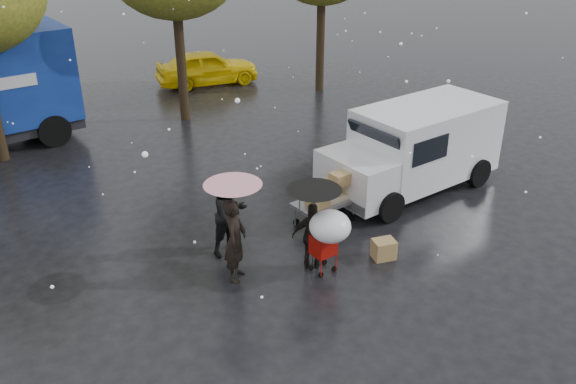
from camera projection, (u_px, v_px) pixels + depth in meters
ground at (306, 272)px, 12.63m from camera, size 90.00×90.00×0.00m
person_pink at (235, 240)px, 12.08m from camera, size 0.76×0.75×1.77m
person_middle at (230, 215)px, 12.99m from camera, size 0.98×0.82×1.81m
person_black at (313, 236)px, 12.51m from camera, size 0.89×0.83×1.47m
umbrella_pink at (233, 192)px, 11.60m from camera, size 1.13×1.13×2.11m
umbrella_black at (314, 196)px, 12.10m from camera, size 1.12×1.12×1.80m
vendor_cart at (328, 195)px, 14.25m from camera, size 1.52×0.80×1.27m
shopping_cart at (329, 230)px, 12.10m from camera, size 0.84×0.84×1.46m
white_van at (415, 147)px, 15.77m from camera, size 4.91×2.18×2.20m
box_ground_near at (384, 249)px, 13.05m from camera, size 0.57×0.51×0.42m
box_ground_far at (330, 196)px, 15.48m from camera, size 0.45×0.38×0.31m
yellow_taxi at (207, 67)px, 24.69m from camera, size 4.36×2.56×1.39m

